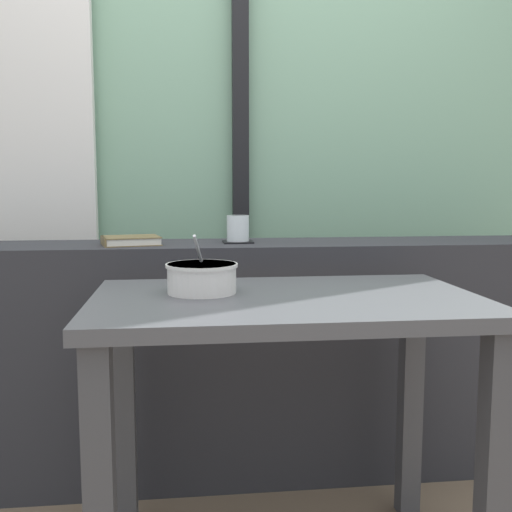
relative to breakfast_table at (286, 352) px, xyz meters
name	(u,v)px	position (x,y,z in m)	size (l,w,h in m)	color
outdoor_backdrop	(226,94)	(-0.06, 1.29, 0.81)	(4.80, 0.08, 2.80)	#84B293
curtain_left_panel	(25,124)	(-0.90, 1.19, 0.66)	(0.56, 0.06, 2.50)	white
window_divider_post	(240,115)	(0.00, 1.22, 0.71)	(0.07, 0.05, 2.60)	black
dark_console_ledge	(241,359)	(-0.06, 0.58, -0.19)	(2.80, 0.33, 0.81)	#2D2D33
breakfast_table	(286,352)	(0.00, 0.00, 0.00)	(0.94, 0.59, 0.73)	#414145
coaster_square	(238,242)	(-0.07, 0.58, 0.22)	(0.10, 0.10, 0.01)	black
juice_glass	(238,229)	(-0.07, 0.58, 0.26)	(0.08, 0.08, 0.09)	white
closed_book	(130,240)	(-0.42, 0.55, 0.23)	(0.21, 0.18, 0.03)	brown
soup_bowl	(202,278)	(-0.20, 0.06, 0.18)	(0.18, 0.18, 0.15)	silver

